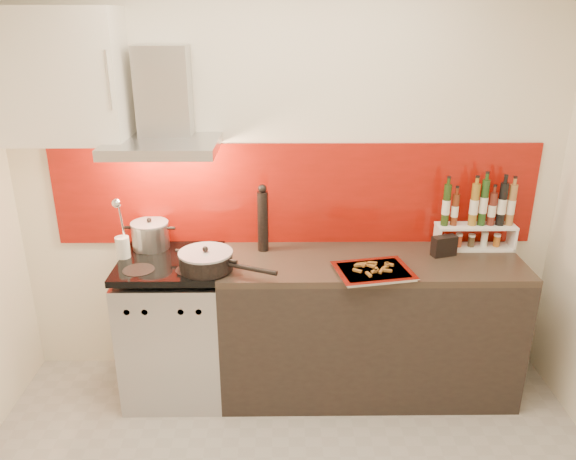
{
  "coord_description": "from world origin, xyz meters",
  "views": [
    {
      "loc": [
        -0.03,
        -1.95,
        2.27
      ],
      "look_at": [
        0.0,
        0.95,
        1.15
      ],
      "focal_mm": 35.0,
      "sensor_mm": 36.0,
      "label": 1
    }
  ],
  "objects_px": {
    "counter": "(368,325)",
    "saute_pan": "(207,261)",
    "pepper_mill": "(263,219)",
    "baking_tray": "(373,271)",
    "range_stove": "(176,328)",
    "stock_pot": "(150,235)"
  },
  "relations": [
    {
      "from": "counter",
      "to": "saute_pan",
      "type": "xyz_separation_m",
      "value": [
        -0.96,
        -0.15,
        0.51
      ]
    },
    {
      "from": "counter",
      "to": "pepper_mill",
      "type": "height_order",
      "value": "pepper_mill"
    },
    {
      "from": "baking_tray",
      "to": "range_stove",
      "type": "bearing_deg",
      "value": 171.04
    },
    {
      "from": "range_stove",
      "to": "stock_pot",
      "type": "bearing_deg",
      "value": 129.33
    },
    {
      "from": "stock_pot",
      "to": "pepper_mill",
      "type": "relative_size",
      "value": 0.54
    },
    {
      "from": "stock_pot",
      "to": "pepper_mill",
      "type": "xyz_separation_m",
      "value": [
        0.7,
        -0.02,
        0.11
      ]
    },
    {
      "from": "stock_pot",
      "to": "pepper_mill",
      "type": "distance_m",
      "value": 0.7
    },
    {
      "from": "pepper_mill",
      "to": "baking_tray",
      "type": "relative_size",
      "value": 0.9
    },
    {
      "from": "range_stove",
      "to": "saute_pan",
      "type": "distance_m",
      "value": 0.59
    },
    {
      "from": "counter",
      "to": "baking_tray",
      "type": "xyz_separation_m",
      "value": [
        -0.02,
        -0.19,
        0.47
      ]
    },
    {
      "from": "range_stove",
      "to": "counter",
      "type": "bearing_deg",
      "value": 0.23
    },
    {
      "from": "saute_pan",
      "to": "pepper_mill",
      "type": "distance_m",
      "value": 0.45
    },
    {
      "from": "pepper_mill",
      "to": "baking_tray",
      "type": "height_order",
      "value": "pepper_mill"
    },
    {
      "from": "counter",
      "to": "saute_pan",
      "type": "distance_m",
      "value": 1.1
    },
    {
      "from": "counter",
      "to": "pepper_mill",
      "type": "relative_size",
      "value": 4.24
    },
    {
      "from": "stock_pot",
      "to": "baking_tray",
      "type": "distance_m",
      "value": 1.38
    },
    {
      "from": "range_stove",
      "to": "baking_tray",
      "type": "relative_size",
      "value": 1.92
    },
    {
      "from": "range_stove",
      "to": "stock_pot",
      "type": "height_order",
      "value": "stock_pot"
    },
    {
      "from": "counter",
      "to": "baking_tray",
      "type": "bearing_deg",
      "value": -95.6
    },
    {
      "from": "counter",
      "to": "stock_pot",
      "type": "distance_m",
      "value": 1.46
    },
    {
      "from": "counter",
      "to": "pepper_mill",
      "type": "xyz_separation_m",
      "value": [
        -0.65,
        0.15,
        0.66
      ]
    },
    {
      "from": "stock_pot",
      "to": "saute_pan",
      "type": "distance_m",
      "value": 0.5
    }
  ]
}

